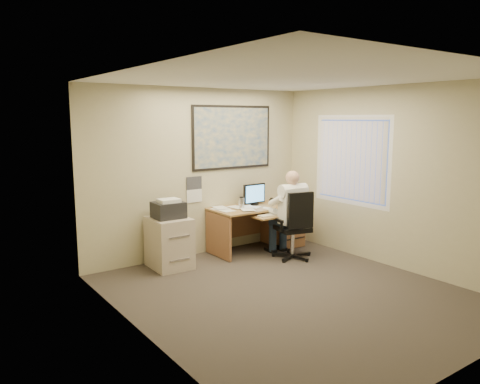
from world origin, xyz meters
TOP-DOWN VIEW (x-y plane):
  - room_shell at (0.00, 0.00)m, footprint 4.00×4.50m
  - desk at (1.22, 1.90)m, footprint 1.60×0.97m
  - world_map at (0.64, 2.23)m, footprint 1.56×0.03m
  - wall_calendar at (-0.11, 2.24)m, footprint 0.28×0.01m
  - window_blinds at (1.97, 0.80)m, footprint 0.06×1.40m
  - filing_cabinet at (-0.76, 1.88)m, footprint 0.56×0.66m
  - office_chair at (1.07, 1.11)m, footprint 0.78×0.78m
  - person at (1.06, 1.19)m, footprint 0.67×0.89m

SIDE VIEW (x-z plane):
  - office_chair at x=1.07m, z-range -0.23..0.87m
  - desk at x=1.22m, z-range -0.11..0.99m
  - filing_cabinet at x=-0.76m, z-range -0.07..0.97m
  - person at x=1.06m, z-range 0.00..1.40m
  - wall_calendar at x=-0.11m, z-range 0.87..1.29m
  - room_shell at x=0.00m, z-range 0.00..2.70m
  - window_blinds at x=1.97m, z-range 0.90..2.20m
  - world_map at x=0.64m, z-range 1.37..2.43m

